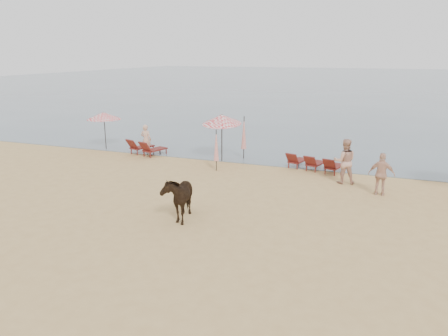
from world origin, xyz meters
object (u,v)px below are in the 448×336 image
(umbrella_open_left_b, at_px, (222,119))
(beachgoer_right_b, at_px, (382,174))
(beachgoer_right_a, at_px, (345,161))
(lounger_cluster_right, at_px, (314,163))
(cow, at_px, (178,196))
(umbrella_open_left_a, at_px, (104,116))
(umbrella_closed_left, at_px, (216,145))
(lounger_cluster_left, at_px, (146,147))
(umbrella_closed_right, at_px, (244,133))
(beachgoer_left, at_px, (146,140))

(umbrella_open_left_b, bearing_deg, beachgoer_right_b, -12.36)
(umbrella_open_left_b, distance_m, beachgoer_right_a, 6.69)
(lounger_cluster_right, distance_m, cow, 8.62)
(lounger_cluster_right, distance_m, beachgoer_right_b, 4.23)
(cow, bearing_deg, umbrella_open_left_a, 120.78)
(umbrella_open_left_a, distance_m, umbrella_closed_left, 8.16)
(cow, xyz_separation_m, beachgoer_right_b, (6.40, 5.11, 0.07))
(lounger_cluster_left, bearing_deg, beachgoer_right_a, 8.91)
(umbrella_closed_right, relative_size, cow, 1.22)
(umbrella_open_left_b, distance_m, beachgoer_left, 4.73)
(lounger_cluster_left, distance_m, umbrella_closed_right, 5.58)
(umbrella_open_left_b, xyz_separation_m, beachgoer_right_b, (7.89, -2.90, -1.36))
(lounger_cluster_right, xyz_separation_m, umbrella_open_left_b, (-4.79, 0.06, 1.84))
(lounger_cluster_left, bearing_deg, umbrella_open_left_a, -171.05)
(umbrella_closed_right, distance_m, cow, 8.99)
(umbrella_closed_left, bearing_deg, cow, -80.05)
(lounger_cluster_right, relative_size, umbrella_open_left_b, 1.09)
(umbrella_closed_left, bearing_deg, lounger_cluster_right, 21.28)
(umbrella_closed_left, bearing_deg, umbrella_open_left_a, 164.71)
(umbrella_closed_right, xyz_separation_m, cow, (0.61, -8.95, -0.62))
(lounger_cluster_right, xyz_separation_m, beachgoer_right_b, (3.10, -2.84, 0.48))
(beachgoer_right_b, bearing_deg, cow, 40.63)
(umbrella_open_left_a, xyz_separation_m, umbrella_closed_left, (7.84, -2.15, -0.73))
(umbrella_closed_left, bearing_deg, umbrella_closed_right, 79.76)
(cow, bearing_deg, beachgoer_right_b, 22.56)
(beachgoer_right_b, bearing_deg, beachgoer_right_a, -35.26)
(lounger_cluster_right, distance_m, umbrella_closed_right, 4.16)
(lounger_cluster_left, xyz_separation_m, umbrella_open_left_b, (4.51, 0.07, 1.80))
(lounger_cluster_left, distance_m, umbrella_closed_left, 5.26)
(umbrella_open_left_b, relative_size, beachgoer_right_a, 1.31)
(umbrella_closed_left, distance_m, cow, 6.35)
(lounger_cluster_right, height_order, umbrella_closed_left, umbrella_closed_left)
(umbrella_open_left_b, height_order, beachgoer_right_a, umbrella_open_left_b)
(umbrella_open_left_b, xyz_separation_m, beachgoer_left, (-4.52, 0.05, -1.38))
(umbrella_closed_left, height_order, umbrella_closed_right, umbrella_closed_right)
(beachgoer_left, bearing_deg, lounger_cluster_right, 176.63)
(umbrella_open_left_a, relative_size, beachgoer_left, 1.30)
(umbrella_open_left_a, xyz_separation_m, beachgoer_right_b, (15.33, -3.27, -1.11))
(beachgoer_left, bearing_deg, umbrella_closed_left, 157.03)
(cow, relative_size, beachgoer_right_a, 0.96)
(lounger_cluster_left, relative_size, umbrella_closed_left, 1.03)
(lounger_cluster_left, relative_size, cow, 1.11)
(lounger_cluster_right, bearing_deg, umbrella_closed_right, -178.68)
(umbrella_open_left_b, bearing_deg, umbrella_closed_right, 54.43)
(cow, bearing_deg, beachgoer_right_a, 36.29)
(lounger_cluster_left, bearing_deg, cow, -35.35)
(lounger_cluster_right, bearing_deg, beachgoer_right_b, -26.85)
(umbrella_closed_right, relative_size, beachgoer_right_a, 1.17)
(lounger_cluster_left, bearing_deg, umbrella_closed_left, -1.55)
(umbrella_open_left_b, relative_size, umbrella_closed_left, 1.27)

